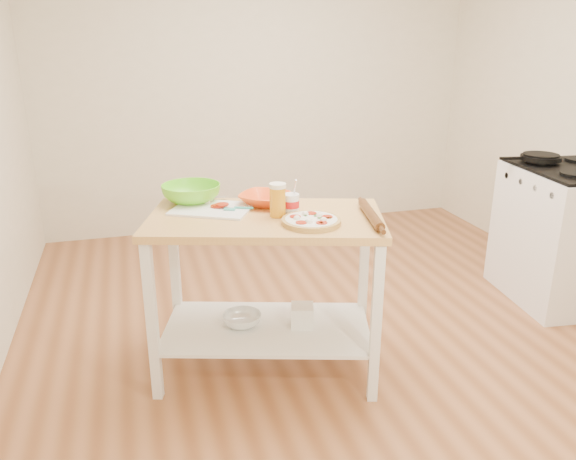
% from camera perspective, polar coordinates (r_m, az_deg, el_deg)
% --- Properties ---
extents(room_shell, '(4.04, 4.54, 2.74)m').
position_cam_1_polar(room_shell, '(3.16, 6.60, 11.37)').
color(room_shell, '#A1643B').
rests_on(room_shell, ground).
extents(prep_island, '(1.33, 0.97, 0.90)m').
position_cam_1_polar(prep_island, '(2.96, -2.23, -3.16)').
color(prep_island, tan).
rests_on(prep_island, ground).
extents(gas_stove, '(0.77, 0.87, 1.11)m').
position_cam_1_polar(gas_stove, '(4.32, 26.41, -0.39)').
color(gas_stove, white).
rests_on(gas_stove, ground).
extents(skillet, '(0.42, 0.27, 0.03)m').
position_cam_1_polar(skillet, '(4.26, 24.20, 6.71)').
color(skillet, black).
rests_on(skillet, gas_stove).
extents(pizza, '(0.29, 0.29, 0.05)m').
position_cam_1_polar(pizza, '(2.74, 2.37, 0.95)').
color(pizza, tan).
rests_on(pizza, prep_island).
extents(cutting_board, '(0.49, 0.45, 0.04)m').
position_cam_1_polar(cutting_board, '(3.00, -7.72, 2.22)').
color(cutting_board, white).
rests_on(cutting_board, prep_island).
extents(spatula, '(0.16, 0.05, 0.01)m').
position_cam_1_polar(spatula, '(2.95, -5.18, 2.20)').
color(spatula, teal).
rests_on(spatula, cutting_board).
extents(knife, '(0.27, 0.04, 0.01)m').
position_cam_1_polar(knife, '(3.16, -9.40, 3.19)').
color(knife, silver).
rests_on(knife, cutting_board).
extents(orange_bowl, '(0.37, 0.37, 0.06)m').
position_cam_1_polar(orange_bowl, '(3.05, -2.38, 3.16)').
color(orange_bowl, '#FF571C').
rests_on(orange_bowl, prep_island).
extents(green_bowl, '(0.35, 0.35, 0.10)m').
position_cam_1_polar(green_bowl, '(3.14, -9.80, 3.69)').
color(green_bowl, '#6ADF21').
rests_on(green_bowl, prep_island).
extents(beer_pint, '(0.09, 0.09, 0.17)m').
position_cam_1_polar(beer_pint, '(2.84, -1.06, 3.09)').
color(beer_pint, orange).
rests_on(beer_pint, prep_island).
extents(yogurt_tub, '(0.09, 0.09, 0.18)m').
position_cam_1_polar(yogurt_tub, '(2.90, 0.32, 2.71)').
color(yogurt_tub, white).
rests_on(yogurt_tub, prep_island).
extents(rolling_pin, '(0.13, 0.42, 0.05)m').
position_cam_1_polar(rolling_pin, '(2.84, 8.41, 1.54)').
color(rolling_pin, '#573014').
rests_on(rolling_pin, prep_island).
extents(shelf_glass_bowl, '(0.29, 0.29, 0.07)m').
position_cam_1_polar(shelf_glass_bowl, '(3.13, -4.70, -9.08)').
color(shelf_glass_bowl, silver).
rests_on(shelf_glass_bowl, prep_island).
extents(shelf_bin, '(0.15, 0.15, 0.12)m').
position_cam_1_polar(shelf_bin, '(3.11, 1.46, -8.68)').
color(shelf_bin, white).
rests_on(shelf_bin, prep_island).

